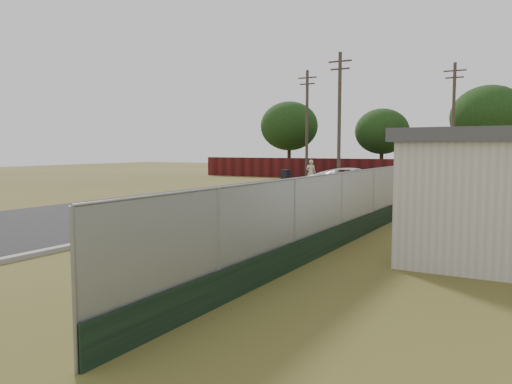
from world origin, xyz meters
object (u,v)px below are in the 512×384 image
Objects in this scene: mailbox at (247,192)px; fire_hydrant at (177,250)px; trash_bin at (286,175)px; pedestrian at (311,173)px; pickup_truck at (355,181)px.

fire_hydrant is at bearing -68.79° from mailbox.
mailbox is at bearing -68.21° from trash_bin.
pickup_truck is at bearing 122.95° from pedestrian.
pedestrian is (-4.66, 4.35, 0.18)m from pickup_truck.
fire_hydrant is 29.56m from trash_bin.
mailbox is at bearing 89.78° from pedestrian.
pedestrian is 1.95× the size of trash_bin.
trash_bin is (-8.37, 7.80, -0.27)m from pickup_truck.
mailbox is (-3.47, 8.93, 0.44)m from fire_hydrant.
pedestrian reaches higher than trash_bin.
fire_hydrant is 25.08m from pedestrian.
pickup_truck reaches higher than trash_bin.
pickup_truck reaches higher than mailbox.
pickup_truck is at bearing 97.28° from fire_hydrant.
pickup_truck is 5.70× the size of trash_bin.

